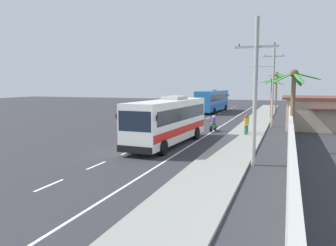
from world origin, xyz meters
TOP-DOWN VIEW (x-y plane):
  - ground_plane at (0.00, 0.00)m, footprint 160.00×160.00m
  - sidewalk_kerb at (6.80, 10.00)m, footprint 3.20×90.00m
  - lane_markings at (2.15, 14.85)m, footprint 3.56×71.18m
  - boundary_wall at (10.60, 14.00)m, footprint 0.24×60.00m
  - coach_bus_foreground at (1.66, 4.03)m, footprint 3.38×11.08m
  - coach_bus_far_lane at (-1.55, 34.53)m, footprint 3.34×12.62m
  - motorcycle_beside_bus at (3.43, 12.38)m, footprint 0.56×1.96m
  - pedestrian_near_kerb at (6.79, 11.65)m, footprint 0.36×0.36m
  - pedestrian_midwalk at (6.86, 10.39)m, footprint 0.36×0.36m
  - utility_pole_nearest at (8.60, -0.56)m, footprint 2.42×0.24m
  - utility_pole_mid at (8.68, 18.00)m, footprint 3.29×0.24m
  - palm_nearest at (8.24, 26.33)m, footprint 3.32×3.13m
  - palm_second at (8.49, 35.33)m, footprint 2.78×2.59m
  - palm_third at (10.69, 3.97)m, footprint 3.29×3.13m

SIDE VIEW (x-z plane):
  - ground_plane at x=0.00m, z-range 0.00..0.00m
  - lane_markings at x=2.15m, z-range 0.00..0.01m
  - sidewalk_kerb at x=6.80m, z-range 0.00..0.14m
  - motorcycle_beside_bus at x=3.43m, z-range -0.15..1.45m
  - pedestrian_midwalk at x=6.86m, z-range 0.18..1.89m
  - pedestrian_near_kerb at x=6.79m, z-range 0.18..1.94m
  - boundary_wall at x=10.60m, z-range 0.00..2.57m
  - coach_bus_foreground at x=1.66m, z-range 0.08..3.83m
  - coach_bus_far_lane at x=-1.55m, z-range 0.08..3.94m
  - palm_third at x=10.69m, z-range 1.22..6.93m
  - palm_nearest at x=8.24m, z-range 1.46..7.03m
  - utility_pole_nearest at x=8.60m, z-range 0.18..8.65m
  - utility_pole_mid at x=8.68m, z-range 0.34..8.92m
  - palm_second at x=8.49m, z-range 1.33..7.94m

